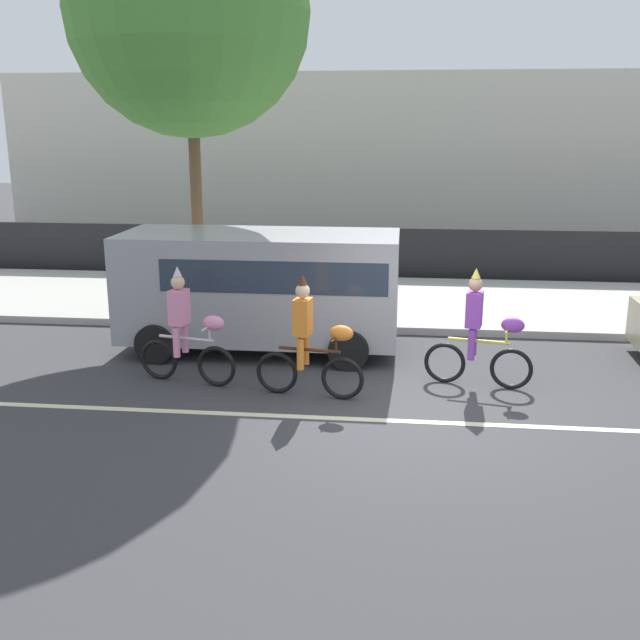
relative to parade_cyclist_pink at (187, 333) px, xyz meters
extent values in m
plane|color=#38383A|center=(3.57, -0.75, -0.84)|extent=(80.00, 80.00, 0.00)
cube|color=beige|center=(3.57, -1.25, -0.84)|extent=(36.00, 0.14, 0.01)
cube|color=#ADAAA3|center=(3.57, 5.75, -0.77)|extent=(60.00, 5.00, 0.15)
cube|color=black|center=(3.57, 8.65, -0.14)|extent=(40.00, 0.08, 1.40)
cube|color=beige|center=(4.07, 17.25, 2.00)|extent=(28.00, 8.00, 5.67)
torus|color=black|center=(0.50, -0.11, -0.51)|extent=(0.67, 0.22, 0.67)
torus|color=black|center=(-0.53, 0.12, -0.51)|extent=(0.67, 0.22, 0.67)
cylinder|color=silver|center=(-0.01, 0.00, -0.09)|extent=(0.95, 0.26, 0.05)
cylinder|color=silver|center=(-0.16, 0.04, 0.00)|extent=(0.04, 0.04, 0.18)
cylinder|color=silver|center=(0.40, -0.09, 0.02)|extent=(0.04, 0.04, 0.23)
cylinder|color=silver|center=(0.40, -0.09, 0.14)|extent=(0.14, 0.49, 0.03)
ellipsoid|color=pink|center=(0.48, -0.11, 0.21)|extent=(0.40, 0.27, 0.24)
cube|color=pink|center=(-0.11, 0.03, 0.42)|extent=(0.30, 0.36, 0.56)
sphere|color=beige|center=(-0.11, 0.03, 0.82)|extent=(0.22, 0.22, 0.22)
cone|color=silver|center=(-0.11, 0.03, 1.00)|extent=(0.14, 0.14, 0.16)
cylinder|color=pink|center=(-0.14, -0.11, -0.13)|extent=(0.11, 0.11, 0.48)
cylinder|color=pink|center=(-0.08, 0.16, -0.13)|extent=(0.11, 0.11, 0.48)
torus|color=black|center=(2.55, -0.48, -0.51)|extent=(0.67, 0.17, 0.67)
torus|color=black|center=(1.51, -0.32, -0.51)|extent=(0.67, 0.17, 0.67)
cylinder|color=#4C2614|center=(2.03, -0.40, -0.09)|extent=(0.96, 0.20, 0.05)
cylinder|color=#4C2614|center=(1.88, -0.37, 0.00)|extent=(0.04, 0.04, 0.18)
cylinder|color=#4C2614|center=(2.45, -0.46, 0.02)|extent=(0.04, 0.04, 0.23)
cylinder|color=#4C2614|center=(2.45, -0.46, 0.14)|extent=(0.11, 0.50, 0.03)
ellipsoid|color=orange|center=(2.53, -0.47, 0.21)|extent=(0.39, 0.25, 0.24)
cube|color=orange|center=(1.93, -0.38, 0.42)|extent=(0.29, 0.35, 0.56)
sphere|color=beige|center=(1.93, -0.38, 0.82)|extent=(0.22, 0.22, 0.22)
cone|color=#4C2614|center=(1.93, -0.38, 1.00)|extent=(0.14, 0.14, 0.16)
cylinder|color=orange|center=(1.91, -0.52, -0.13)|extent=(0.11, 0.11, 0.48)
cylinder|color=orange|center=(1.95, -0.24, -0.13)|extent=(0.11, 0.11, 0.48)
torus|color=black|center=(5.16, 0.27, -0.51)|extent=(0.67, 0.20, 0.67)
torus|color=black|center=(4.13, 0.48, -0.51)|extent=(0.67, 0.20, 0.67)
cylinder|color=#E5D84C|center=(4.65, 0.37, -0.09)|extent=(0.96, 0.24, 0.05)
cylinder|color=#E5D84C|center=(4.50, 0.40, 0.00)|extent=(0.04, 0.04, 0.18)
cylinder|color=#E5D84C|center=(5.06, 0.29, 0.02)|extent=(0.04, 0.04, 0.23)
cylinder|color=#E5D84C|center=(5.06, 0.29, 0.14)|extent=(0.13, 0.50, 0.03)
ellipsoid|color=purple|center=(5.14, 0.28, 0.21)|extent=(0.39, 0.27, 0.24)
cube|color=purple|center=(4.55, 0.39, 0.42)|extent=(0.30, 0.36, 0.56)
sphere|color=tan|center=(4.55, 0.39, 0.82)|extent=(0.22, 0.22, 0.22)
cone|color=#E5D84C|center=(4.55, 0.39, 1.00)|extent=(0.14, 0.14, 0.16)
cylinder|color=purple|center=(4.52, 0.26, -0.13)|extent=(0.11, 0.11, 0.48)
cylinder|color=purple|center=(4.58, 0.53, -0.13)|extent=(0.11, 0.11, 0.48)
cube|color=#99999E|center=(0.83, 1.95, 0.39)|extent=(5.00, 2.00, 1.90)
cube|color=#283342|center=(1.23, 1.95, 0.74)|extent=(3.90, 2.02, 0.56)
cylinder|color=black|center=(2.53, 0.95, -0.49)|extent=(0.70, 0.22, 0.70)
cylinder|color=black|center=(2.53, 2.95, -0.49)|extent=(0.70, 0.22, 0.70)
cylinder|color=black|center=(-0.87, 0.95, -0.49)|extent=(0.70, 0.22, 0.70)
cylinder|color=black|center=(-0.87, 2.95, -0.49)|extent=(0.70, 0.22, 0.70)
cylinder|color=brown|center=(-0.87, 3.99, 1.48)|extent=(0.24, 0.24, 4.35)
sphere|color=#4C8C38|center=(-0.87, 3.99, 5.33)|extent=(4.78, 4.78, 4.78)
camera|label=1|loc=(3.41, -11.20, 3.26)|focal=42.00mm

